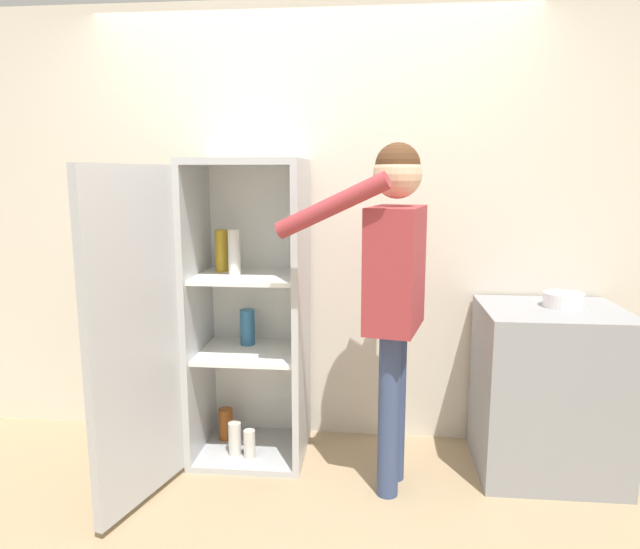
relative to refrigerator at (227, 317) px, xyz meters
name	(u,v)px	position (x,y,z in m)	size (l,w,h in m)	color
ground_plane	(289,522)	(0.42, -0.57, -0.83)	(12.00, 12.00, 0.00)	tan
wall_back	(312,228)	(0.42, 0.41, 0.45)	(7.00, 0.06, 2.55)	beige
refrigerator	(227,317)	(0.00, 0.00, 0.00)	(0.83, 1.15, 1.67)	#B7BABC
person	(393,272)	(0.89, -0.20, 0.29)	(0.73, 0.54, 1.74)	#384770
counter	(548,391)	(1.73, 0.05, -0.38)	(0.73, 0.63, 0.90)	gray
bowl	(563,300)	(1.78, 0.09, 0.11)	(0.20, 0.20, 0.08)	white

